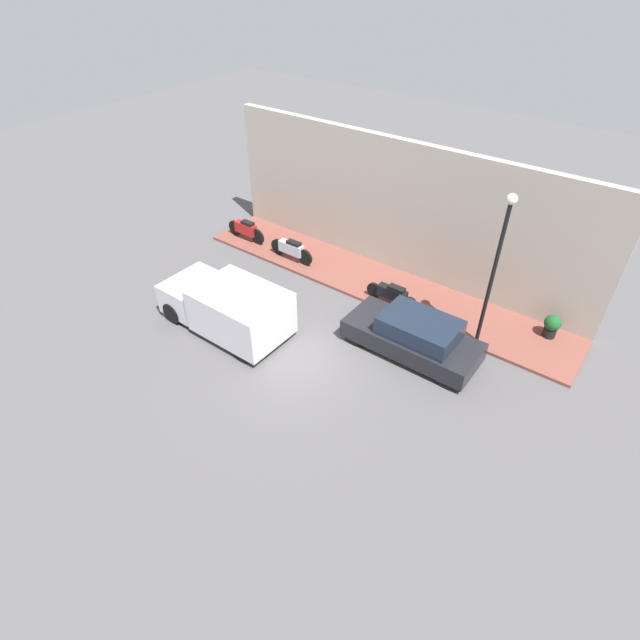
{
  "coord_description": "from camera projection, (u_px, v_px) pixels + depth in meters",
  "views": [
    {
      "loc": [
        -8.83,
        -7.77,
        10.44
      ],
      "look_at": [
        1.29,
        -0.14,
        0.6
      ],
      "focal_mm": 28.0,
      "sensor_mm": 36.0,
      "label": 1
    }
  ],
  "objects": [
    {
      "name": "building_facade",
      "position": [
        401.0,
        209.0,
        18.14
      ],
      "size": [
        0.3,
        14.85,
        5.0
      ],
      "color": "#B2A899",
      "rests_on": "ground_plane"
    },
    {
      "name": "streetlamp",
      "position": [
        497.0,
        257.0,
        14.09
      ],
      "size": [
        0.31,
        0.31,
        4.99
      ],
      "color": "black",
      "rests_on": "sidewalk"
    },
    {
      "name": "parked_car",
      "position": [
        414.0,
        336.0,
        15.32
      ],
      "size": [
        1.74,
        4.2,
        1.36
      ],
      "color": "black",
      "rests_on": "ground_plane"
    },
    {
      "name": "ground_plane",
      "position": [
        292.0,
        353.0,
        15.67
      ],
      "size": [
        60.0,
        60.0,
        0.0
      ],
      "primitive_type": "plane",
      "color": "#514F51"
    },
    {
      "name": "sidewalk",
      "position": [
        375.0,
        283.0,
        18.75
      ],
      "size": [
        2.53,
        14.85,
        0.11
      ],
      "color": "brown",
      "rests_on": "ground_plane"
    },
    {
      "name": "motorcycle_red",
      "position": [
        246.0,
        229.0,
        21.01
      ],
      "size": [
        0.3,
        1.97,
        0.86
      ],
      "color": "#B21E1E",
      "rests_on": "sidewalk"
    },
    {
      "name": "potted_plant",
      "position": [
        552.0,
        325.0,
        15.91
      ],
      "size": [
        0.53,
        0.53,
        0.8
      ],
      "color": "black",
      "rests_on": "sidewalk"
    },
    {
      "name": "delivery_van",
      "position": [
        226.0,
        306.0,
        16.19
      ],
      "size": [
        2.08,
        4.44,
        1.67
      ],
      "color": "silver",
      "rests_on": "ground_plane"
    },
    {
      "name": "motorcycle_black",
      "position": [
        393.0,
        294.0,
        17.32
      ],
      "size": [
        0.3,
        2.01,
        0.77
      ],
      "color": "black",
      "rests_on": "sidewalk"
    },
    {
      "name": "scooter_silver",
      "position": [
        291.0,
        249.0,
        19.71
      ],
      "size": [
        0.3,
        2.04,
        0.84
      ],
      "color": "#B7B7BF",
      "rests_on": "sidewalk"
    }
  ]
}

